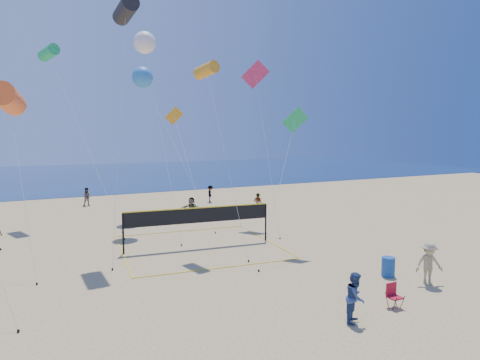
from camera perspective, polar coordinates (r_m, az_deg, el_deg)
name	(u,v)px	position (r m, az deg, el deg)	size (l,w,h in m)	color
ocean	(74,175)	(71.67, -21.25, 0.58)	(140.00, 50.00, 0.03)	navy
bystander_a	(355,297)	(15.65, 15.15, -14.85)	(0.84, 0.66, 1.74)	navy
bystander_b	(429,264)	(20.25, 23.89, -10.16)	(1.19, 0.68, 1.84)	tan
far_person_1	(192,209)	(32.18, -6.48, -3.83)	(1.62, 0.52, 1.74)	gray
far_person_2	(258,204)	(33.99, 2.40, -3.23)	(0.65, 0.43, 1.78)	gray
far_person_3	(87,197)	(40.75, -19.70, -2.12)	(0.80, 0.62, 1.65)	gray
far_person_4	(210,194)	(40.60, -3.97, -1.85)	(1.02, 0.59, 1.58)	gray
camp_chair	(393,294)	(17.40, 19.75, -14.10)	(0.50, 0.61, 1.00)	#AB1327
trash_barrel	(388,267)	(20.84, 19.16, -10.88)	(0.59, 0.59, 0.88)	#174896
volleyball_net	(199,220)	(24.52, -5.53, -5.32)	(9.39, 9.26, 2.29)	black
kite_0	(8,99)	(24.08, -28.49, 9.45)	(1.64, 5.85, 8.88)	orange
kite_1	(126,10)	(25.14, -14.99, 21.02)	(2.28, 4.63, 13.58)	black
kite_2	(206,71)	(24.25, -4.50, 14.35)	(1.26, 4.60, 10.36)	orange
kite_4	(293,128)	(23.88, 7.13, 6.91)	(4.75, 3.38, 7.94)	#21AF5B
kite_5	(256,80)	(31.59, 2.18, 13.16)	(2.37, 6.44, 11.75)	#C62C58
kite_6	(145,43)	(31.62, -12.60, 17.43)	(1.61, 7.84, 13.46)	white
kite_7	(143,77)	(34.78, -12.87, 13.21)	(3.37, 9.43, 11.60)	#2E7ECD
kite_8	(49,53)	(35.16, -24.14, 15.20)	(4.06, 9.77, 12.85)	#21AF5B
kite_9	(176,121)	(38.11, -8.59, 7.82)	(1.52, 7.52, 8.86)	orange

